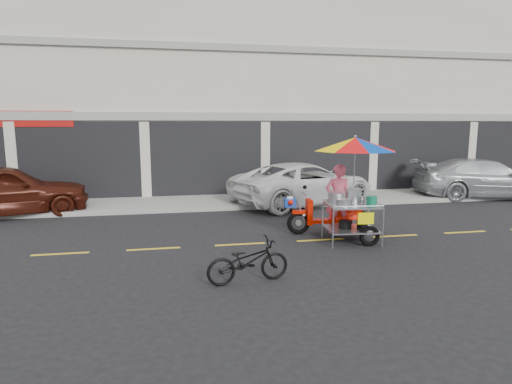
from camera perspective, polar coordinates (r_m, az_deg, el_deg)
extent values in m
plane|color=black|center=(10.70, 8.58, -6.35)|extent=(90.00, 90.00, 0.00)
cube|color=gray|center=(15.84, 1.95, -0.93)|extent=(45.00, 3.00, 0.15)
cube|color=beige|center=(20.54, -1.18, 12.35)|extent=(36.00, 8.00, 8.00)
cube|color=black|center=(16.61, 1.23, 4.32)|extent=(35.28, 0.06, 2.90)
cube|color=gray|center=(16.53, 1.26, 10.02)|extent=(36.00, 0.12, 0.30)
cube|color=gray|center=(16.76, 1.29, 18.60)|extent=(36.00, 0.12, 0.25)
cube|color=#A50F0C|center=(17.06, -30.15, 8.45)|extent=(4.20, 0.05, 0.55)
cube|color=white|center=(27.21, 29.93, 12.90)|extent=(8.00, 7.00, 10.40)
cube|color=gold|center=(10.70, 8.58, -6.33)|extent=(42.00, 0.10, 0.01)
imported|color=#3E140B|center=(15.17, -30.59, 0.19)|extent=(5.15, 3.29, 1.63)
imported|color=white|center=(15.24, 6.35, 1.15)|extent=(5.86, 4.33, 1.48)
imported|color=#B5B9BD|center=(18.63, 28.08, 1.61)|extent=(5.47, 3.01, 1.50)
imported|color=black|center=(7.74, -1.08, -9.20)|extent=(1.58, 0.75, 0.80)
torus|color=black|center=(11.11, 5.70, -4.12)|extent=(0.62, 0.18, 0.61)
torus|color=black|center=(11.52, 13.57, -3.85)|extent=(0.62, 0.18, 0.61)
cylinder|color=#9EA0A5|center=(11.11, 5.70, -4.12)|extent=(0.16, 0.08, 0.15)
cylinder|color=#9EA0A5|center=(11.52, 13.57, -3.85)|extent=(0.16, 0.08, 0.15)
cube|color=red|center=(11.05, 5.72, -2.66)|extent=(0.35, 0.16, 0.09)
cylinder|color=#9EA0A5|center=(11.02, 5.74, -1.84)|extent=(0.39, 0.09, 0.86)
cube|color=red|center=(11.10, 7.08, -2.62)|extent=(0.16, 0.37, 0.64)
cube|color=red|center=(11.27, 9.45, -3.79)|extent=(0.88, 0.38, 0.09)
cube|color=red|center=(11.35, 11.83, -2.50)|extent=(0.83, 0.36, 0.43)
cube|color=black|center=(11.27, 11.36, -1.29)|extent=(0.72, 0.32, 0.11)
cylinder|color=#9EA0A5|center=(10.99, 6.42, -0.18)|extent=(0.10, 0.59, 0.04)
sphere|color=black|center=(11.19, 6.53, 0.65)|extent=(0.11, 0.11, 0.11)
cylinder|color=white|center=(11.09, 6.37, -3.02)|extent=(0.14, 0.14, 0.05)
cube|color=#14389A|center=(10.96, 4.53, -1.43)|extent=(0.30, 0.26, 0.21)
cylinder|color=white|center=(10.94, 4.54, -0.77)|extent=(0.19, 0.19, 0.05)
cone|color=red|center=(10.78, 4.70, -1.49)|extent=(0.21, 0.25, 0.19)
torus|color=black|center=(10.36, 14.91, -5.72)|extent=(0.50, 0.15, 0.49)
cylinder|color=#9EA0A5|center=(9.93, 10.23, -4.89)|extent=(0.04, 0.04, 0.91)
cylinder|color=#9EA0A5|center=(10.84, 8.87, -3.68)|extent=(0.04, 0.04, 0.91)
cylinder|color=#9EA0A5|center=(10.31, 16.57, -4.61)|extent=(0.04, 0.04, 0.91)
cylinder|color=#9EA0A5|center=(11.18, 14.74, -3.48)|extent=(0.04, 0.04, 0.91)
cube|color=#9EA0A5|center=(10.58, 12.60, -4.85)|extent=(1.26, 1.07, 0.03)
cube|color=#9EA0A5|center=(10.46, 12.71, -1.72)|extent=(1.26, 1.07, 0.04)
cylinder|color=#9EA0A5|center=(10.00, 13.57, -1.87)|extent=(1.17, 0.14, 0.03)
cylinder|color=#9EA0A5|center=(10.90, 11.94, -0.92)|extent=(1.17, 0.14, 0.03)
cylinder|color=#9EA0A5|center=(10.28, 9.60, -1.44)|extent=(0.12, 0.96, 0.03)
cylinder|color=#9EA0A5|center=(10.64, 15.73, -1.30)|extent=(0.12, 0.96, 0.03)
cylinder|color=#9EA0A5|center=(11.03, 11.83, -4.26)|extent=(0.12, 0.80, 0.04)
cylinder|color=#9EA0A5|center=(10.92, 11.92, -1.52)|extent=(0.12, 0.80, 0.04)
cube|color=#EDE400|center=(10.07, 14.43, -3.43)|extent=(0.37, 0.06, 0.27)
cylinder|color=#B7B7BC|center=(10.54, 10.72, -0.79)|extent=(0.45, 0.45, 0.24)
cylinder|color=#B7B7BC|center=(10.68, 12.90, -0.52)|extent=(0.41, 0.41, 0.32)
cylinder|color=#B7B7BC|center=(10.62, 14.72, -1.05)|extent=(0.28, 0.28, 0.17)
cylinder|color=#B7B7BC|center=(10.18, 11.63, -1.44)|extent=(0.38, 0.38, 0.14)
cylinder|color=#0F6746|center=(10.31, 15.17, -1.18)|extent=(0.26, 0.26, 0.24)
cylinder|color=black|center=(10.51, 11.78, -4.29)|extent=(0.33, 0.33, 0.19)
cylinder|color=black|center=(10.64, 13.99, -4.26)|extent=(0.28, 0.28, 0.17)
cylinder|color=#9EA0A5|center=(10.46, 12.96, 2.72)|extent=(0.03, 0.03, 1.60)
sphere|color=#9EA0A5|center=(10.40, 13.12, 7.23)|extent=(0.06, 0.06, 0.06)
imported|color=#EC5A76|center=(11.23, 10.84, -0.93)|extent=(0.70, 0.50, 1.81)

